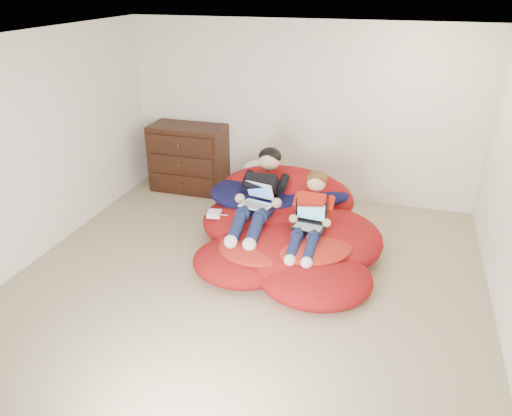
{
  "coord_description": "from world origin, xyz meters",
  "views": [
    {
      "loc": [
        1.41,
        -4.35,
        3.02
      ],
      "look_at": [
        -0.01,
        0.39,
        0.7
      ],
      "focal_mm": 35.0,
      "sensor_mm": 36.0,
      "label": 1
    }
  ],
  "objects": [
    {
      "name": "dresser",
      "position": [
        -1.62,
        2.2,
        0.5
      ],
      "size": [
        1.12,
        0.62,
        1.0
      ],
      "color": "black",
      "rests_on": "ground"
    },
    {
      "name": "room_shell",
      "position": [
        0.0,
        0.0,
        0.22
      ],
      "size": [
        5.1,
        5.1,
        2.77
      ],
      "color": "tan",
      "rests_on": "ground"
    },
    {
      "name": "laptop_black",
      "position": [
        0.56,
        0.52,
        0.57
      ],
      "size": [
        0.38,
        0.31,
        0.26
      ],
      "color": "black",
      "rests_on": "younger_boy"
    },
    {
      "name": "older_boy",
      "position": [
        -0.1,
        0.89,
        0.69
      ],
      "size": [
        0.38,
        1.41,
        0.77
      ],
      "color": "black",
      "rests_on": "beanbag_pile"
    },
    {
      "name": "younger_boy",
      "position": [
        0.56,
        0.6,
        0.63
      ],
      "size": [
        0.32,
        1.07,
        0.72
      ],
      "color": "red",
      "rests_on": "beanbag_pile"
    },
    {
      "name": "power_adapter",
      "position": [
        -0.62,
        0.66,
        0.42
      ],
      "size": [
        0.18,
        0.18,
        0.06
      ],
      "primitive_type": "cube",
      "rotation": [
        0.0,
        0.0,
        0.14
      ],
      "color": "white",
      "rests_on": "beanbag_pile"
    },
    {
      "name": "beanbag_pile",
      "position": [
        0.23,
        0.82,
        0.25
      ],
      "size": [
        2.25,
        2.34,
        0.88
      ],
      "color": "#AB1314",
      "rests_on": "ground"
    },
    {
      "name": "cream_pillow",
      "position": [
        -0.38,
        1.72,
        0.62
      ],
      "size": [
        0.42,
        0.27,
        0.27
      ],
      "primitive_type": "ellipsoid",
      "color": "white",
      "rests_on": "beanbag_pile"
    },
    {
      "name": "laptop_white",
      "position": [
        -0.1,
        0.75,
        0.65
      ],
      "size": [
        0.39,
        0.42,
        0.24
      ],
      "color": "white",
      "rests_on": "older_boy"
    }
  ]
}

